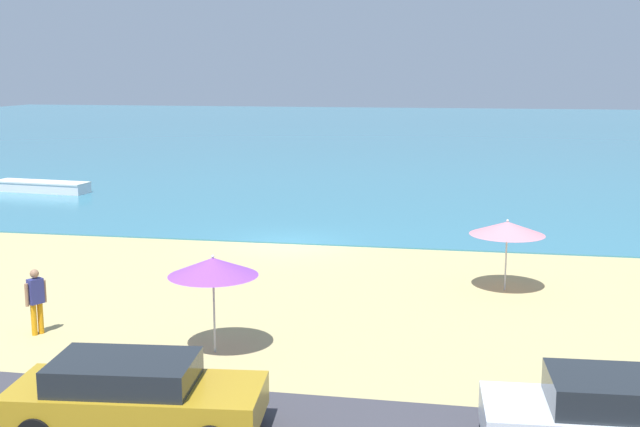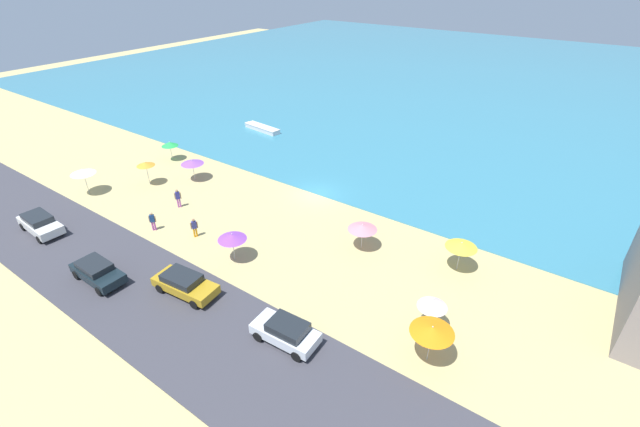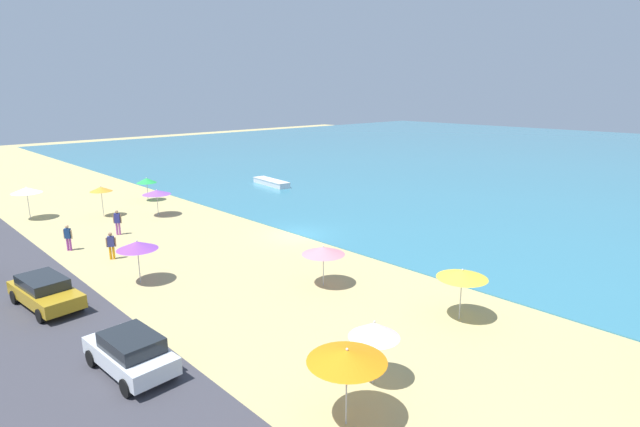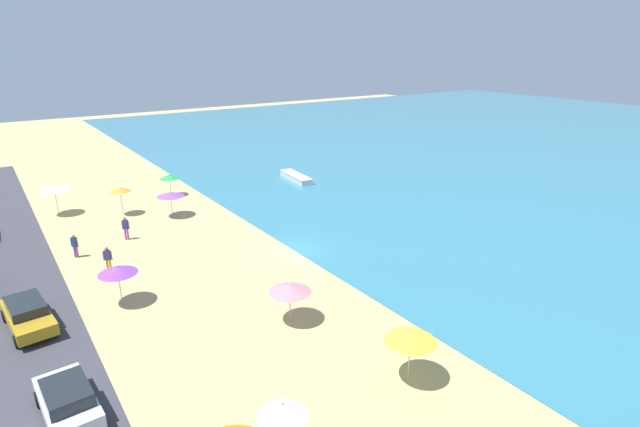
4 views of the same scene
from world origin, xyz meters
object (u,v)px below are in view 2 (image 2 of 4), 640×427
object	(u,v)px
bather_0	(178,197)
parked_car_3	(286,331)
beach_umbrella_8	(83,171)
parked_car_1	(185,283)
beach_umbrella_6	(145,164)
beach_umbrella_1	(432,330)
bather_2	(153,220)
skiff_nearshore	(262,128)
beach_umbrella_4	(232,237)
beach_umbrella_7	(363,227)
parked_car_2	(97,271)
beach_umbrella_3	(462,245)
bather_1	(194,227)
parked_car_0	(40,223)
beach_umbrella_0	(192,162)
beach_umbrella_5	(170,144)
beach_umbrella_2	(433,303)

from	to	relation	value
bather_0	parked_car_3	world-z (taller)	bather_0
beach_umbrella_8	parked_car_1	distance (m)	19.19
beach_umbrella_6	parked_car_3	xyz separation A→B (m)	(23.75, -7.95, -1.39)
beach_umbrella_1	bather_2	distance (m)	23.66
beach_umbrella_8	bather_2	size ratio (longest dim) A/B	1.55
parked_car_1	skiff_nearshore	distance (m)	31.32
beach_umbrella_1	beach_umbrella_4	size ratio (longest dim) A/B	1.09
beach_umbrella_7	parked_car_2	world-z (taller)	beach_umbrella_7
beach_umbrella_3	bather_1	world-z (taller)	beach_umbrella_3
beach_umbrella_1	beach_umbrella_4	xyz separation A→B (m)	(-15.32, 0.43, -0.24)
parked_car_0	parked_car_2	xyz separation A→B (m)	(9.52, -0.77, -0.04)
beach_umbrella_0	parked_car_0	xyz separation A→B (m)	(-2.64, -13.61, -1.08)
parked_car_1	beach_umbrella_6	bearing A→B (deg)	151.42
beach_umbrella_8	parked_car_1	size ratio (longest dim) A/B	0.56
parked_car_3	beach_umbrella_3	bearing A→B (deg)	65.06
bather_0	parked_car_1	size ratio (longest dim) A/B	0.38
beach_umbrella_0	bather_1	world-z (taller)	beach_umbrella_0
beach_umbrella_5	beach_umbrella_6	world-z (taller)	beach_umbrella_6
beach_umbrella_7	parked_car_0	world-z (taller)	beach_umbrella_7
bather_2	parked_car_0	xyz separation A→B (m)	(-7.19, -5.43, -0.09)
bather_0	bather_2	xyz separation A→B (m)	(1.36, -3.67, -0.05)
beach_umbrella_6	bather_2	size ratio (longest dim) A/B	1.48
beach_umbrella_4	parked_car_3	bearing A→B (deg)	-25.97
beach_umbrella_0	parked_car_2	size ratio (longest dim) A/B	0.52
beach_umbrella_1	parked_car_3	distance (m)	8.15
bather_2	parked_car_3	world-z (taller)	bather_2
beach_umbrella_2	beach_umbrella_8	bearing A→B (deg)	-175.99
parked_car_0	bather_2	bearing A→B (deg)	37.08
beach_umbrella_4	parked_car_1	bearing A→B (deg)	-90.51
beach_umbrella_1	bather_2	xyz separation A→B (m)	(-23.61, -0.47, -1.35)
beach_umbrella_2	beach_umbrella_4	distance (m)	14.57
parked_car_1	parked_car_2	world-z (taller)	parked_car_1
beach_umbrella_1	beach_umbrella_4	bearing A→B (deg)	178.40
parked_car_2	skiff_nearshore	size ratio (longest dim) A/B	0.73
beach_umbrella_2	skiff_nearshore	distance (m)	37.25
beach_umbrella_2	beach_umbrella_6	bearing A→B (deg)	175.88
beach_umbrella_7	bather_1	size ratio (longest dim) A/B	1.33
beach_umbrella_3	beach_umbrella_6	size ratio (longest dim) A/B	0.95
beach_umbrella_0	bather_0	xyz separation A→B (m)	(3.19, -4.51, -0.93)
beach_umbrella_5	skiff_nearshore	xyz separation A→B (m)	(1.86, 12.74, -1.53)
beach_umbrella_2	skiff_nearshore	world-z (taller)	beach_umbrella_2
parked_car_1	parked_car_3	xyz separation A→B (m)	(8.16, 0.55, 0.02)
beach_umbrella_2	beach_umbrella_8	size ratio (longest dim) A/B	0.90
beach_umbrella_3	bather_2	xyz separation A→B (m)	(-22.15, -9.28, -1.16)
beach_umbrella_0	beach_umbrella_8	world-z (taller)	beach_umbrella_8
beach_umbrella_6	parked_car_1	size ratio (longest dim) A/B	0.54
beach_umbrella_2	parked_car_3	bearing A→B (deg)	-137.62
beach_umbrella_2	beach_umbrella_6	world-z (taller)	beach_umbrella_6
beach_umbrella_0	skiff_nearshore	size ratio (longest dim) A/B	0.38
beach_umbrella_7	bather_0	xyz separation A→B (m)	(-16.55, -3.95, -0.90)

